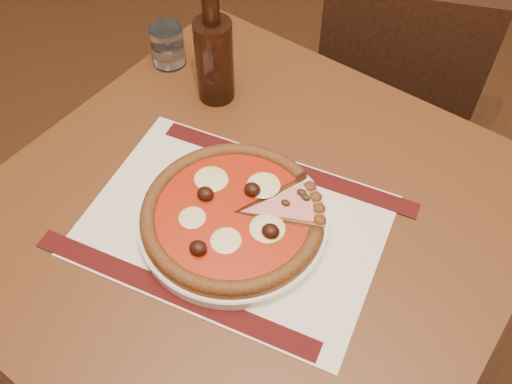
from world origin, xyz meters
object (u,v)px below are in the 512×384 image
(plate, at_px, (233,221))
(bottle, at_px, (214,57))
(chair_far, at_px, (391,91))
(table, at_px, (250,247))
(water_glass, at_px, (168,46))
(pizza, at_px, (233,214))

(plate, bearing_deg, bottle, 126.51)
(plate, bearing_deg, chair_far, 87.33)
(bottle, bearing_deg, table, -47.74)
(table, xyz_separation_m, plate, (-0.01, -0.03, 0.11))
(chair_far, distance_m, plate, 0.80)
(chair_far, xyz_separation_m, bottle, (-0.21, -0.50, 0.38))
(chair_far, distance_m, bottle, 0.66)
(water_glass, bearing_deg, table, -37.32)
(chair_far, bearing_deg, plate, 71.54)
(water_glass, bearing_deg, plate, -41.86)
(table, distance_m, chair_far, 0.73)
(bottle, bearing_deg, plate, -53.49)
(plate, distance_m, bottle, 0.31)
(chair_far, height_order, pizza, chair_far)
(table, distance_m, plate, 0.12)
(chair_far, xyz_separation_m, pizza, (-0.03, -0.74, 0.32))
(table, height_order, bottle, bottle)
(chair_far, bearing_deg, bottle, 51.07)
(table, bearing_deg, water_glass, 142.68)
(table, relative_size, pizza, 3.17)
(bottle, bearing_deg, pizza, -53.50)
(plate, bearing_deg, water_glass, 138.14)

